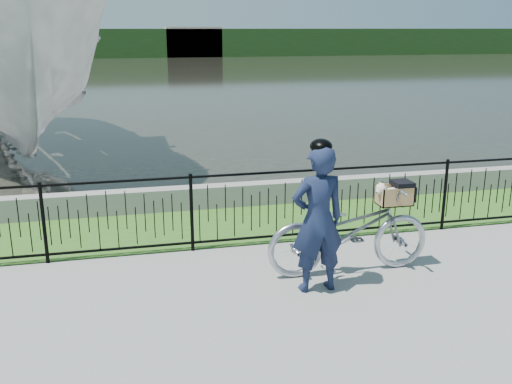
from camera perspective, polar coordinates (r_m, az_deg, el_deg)
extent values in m
plane|color=gray|center=(7.11, 3.41, -9.87)|extent=(120.00, 120.00, 0.00)
cube|color=#35641F|center=(9.44, -1.03, -3.11)|extent=(60.00, 2.00, 0.01)
plane|color=black|center=(39.29, -10.50, 11.31)|extent=(120.00, 120.00, 0.00)
cube|color=gray|center=(10.32, -2.19, -0.29)|extent=(60.00, 0.30, 0.40)
cube|color=#1F4119|center=(66.17, -11.80, 14.40)|extent=(120.00, 6.00, 3.00)
cube|color=#B1A18E|center=(65.12, -6.31, 14.69)|extent=(6.00, 3.00, 3.20)
imported|color=#A3A7AF|center=(7.52, 9.29, -3.82)|extent=(2.19, 0.76, 1.15)
cube|color=black|center=(7.67, 13.63, -1.21)|extent=(0.38, 0.18, 0.02)
cube|color=#A3804B|center=(7.67, 13.63, -1.16)|extent=(0.44, 0.27, 0.01)
cube|color=#A3804B|center=(7.74, 13.27, -0.06)|extent=(0.44, 0.01, 0.25)
cube|color=#A3804B|center=(7.53, 14.11, -0.58)|extent=(0.44, 0.02, 0.25)
cube|color=#A3804B|center=(7.73, 15.10, -0.21)|extent=(0.02, 0.27, 0.25)
cube|color=#A3804B|center=(7.54, 12.24, -0.42)|extent=(0.02, 0.27, 0.25)
cube|color=black|center=(7.64, 14.41, 0.85)|extent=(0.24, 0.28, 0.06)
cube|color=black|center=(7.73, 15.22, -0.03)|extent=(0.02, 0.28, 0.20)
ellipsoid|color=silver|center=(7.62, 13.56, -0.29)|extent=(0.31, 0.22, 0.20)
sphere|color=silver|center=(7.50, 12.44, 0.31)|extent=(0.15, 0.15, 0.15)
sphere|color=silver|center=(7.47, 12.14, 0.03)|extent=(0.07, 0.07, 0.07)
sphere|color=black|center=(7.45, 12.00, -0.04)|extent=(0.02, 0.02, 0.02)
cone|color=#A27D43|center=(7.54, 12.28, 0.87)|extent=(0.06, 0.08, 0.08)
cone|color=#A27D43|center=(7.46, 12.74, 0.68)|extent=(0.06, 0.08, 0.08)
imported|color=#151E3A|center=(6.85, 6.19, -2.78)|extent=(0.68, 0.47, 1.81)
ellipsoid|color=black|center=(6.62, 6.42, 4.48)|extent=(0.26, 0.29, 0.18)
imported|color=#B8B8B8|center=(15.89, -23.95, 11.74)|extent=(7.53, 12.53, 4.54)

